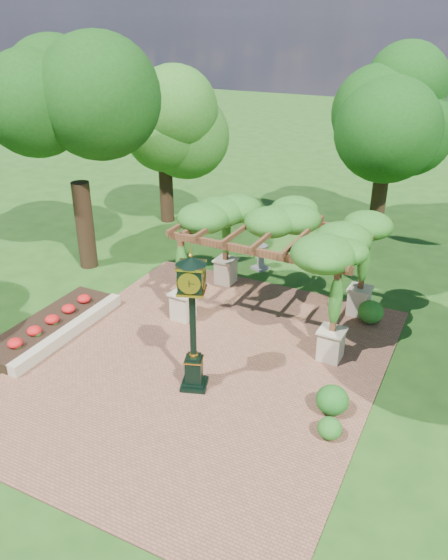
% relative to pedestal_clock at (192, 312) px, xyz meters
% --- Properties ---
extents(ground, '(120.00, 120.00, 0.00)m').
position_rel_pedestal_clock_xyz_m(ground, '(-0.32, 0.00, -2.44)').
color(ground, '#1E4714').
rests_on(ground, ground).
extents(brick_plaza, '(10.00, 12.00, 0.04)m').
position_rel_pedestal_clock_xyz_m(brick_plaza, '(-0.32, 1.00, -2.42)').
color(brick_plaza, brown).
rests_on(brick_plaza, ground).
extents(border_wall, '(0.35, 5.00, 0.40)m').
position_rel_pedestal_clock_xyz_m(border_wall, '(-4.92, 0.50, -2.24)').
color(border_wall, '#C6B793').
rests_on(border_wall, ground).
extents(flower_bed, '(1.50, 5.00, 0.36)m').
position_rel_pedestal_clock_xyz_m(flower_bed, '(-5.82, 0.50, -2.26)').
color(flower_bed, red).
rests_on(flower_bed, ground).
extents(pedestal_clock, '(1.02, 1.02, 4.07)m').
position_rel_pedestal_clock_xyz_m(pedestal_clock, '(0.00, 0.00, 0.00)').
color(pedestal_clock, black).
rests_on(pedestal_clock, brick_plaza).
extents(pergola, '(6.13, 3.93, 3.81)m').
position_rel_pedestal_clock_xyz_m(pergola, '(0.43, 4.67, 0.69)').
color(pergola, '#C7B594').
rests_on(pergola, brick_plaza).
extents(sundial, '(0.76, 0.76, 1.05)m').
position_rel_pedestal_clock_xyz_m(sundial, '(-1.46, 8.12, -1.98)').
color(sundial, gray).
rests_on(sundial, ground).
extents(shrub_front, '(0.71, 0.71, 0.55)m').
position_rel_pedestal_clock_xyz_m(shrub_front, '(3.99, -0.31, -2.12)').
color(shrub_front, '#215D1A').
rests_on(shrub_front, brick_plaza).
extents(shrub_mid, '(0.98, 0.98, 0.77)m').
position_rel_pedestal_clock_xyz_m(shrub_mid, '(3.77, 0.64, -2.01)').
color(shrub_mid, '#1A5518').
rests_on(shrub_mid, brick_plaza).
extents(shrub_back, '(1.11, 1.11, 0.77)m').
position_rel_pedestal_clock_xyz_m(shrub_back, '(3.58, 5.77, -2.01)').
color(shrub_back, '#27681E').
rests_on(shrub_back, brick_plaza).
extents(tree_west_near, '(4.45, 4.45, 9.20)m').
position_rel_pedestal_clock_xyz_m(tree_west_near, '(-7.98, 5.23, 3.87)').
color(tree_west_near, '#332114').
rests_on(tree_west_near, ground).
extents(tree_west_far, '(4.23, 4.23, 7.30)m').
position_rel_pedestal_clock_xyz_m(tree_west_far, '(-7.98, 11.41, 2.57)').
color(tree_west_far, '#322013').
rests_on(tree_west_far, ground).
extents(tree_north, '(4.07, 4.07, 8.28)m').
position_rel_pedestal_clock_xyz_m(tree_north, '(1.85, 14.19, 3.23)').
color(tree_north, '#362615').
rests_on(tree_north, ground).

